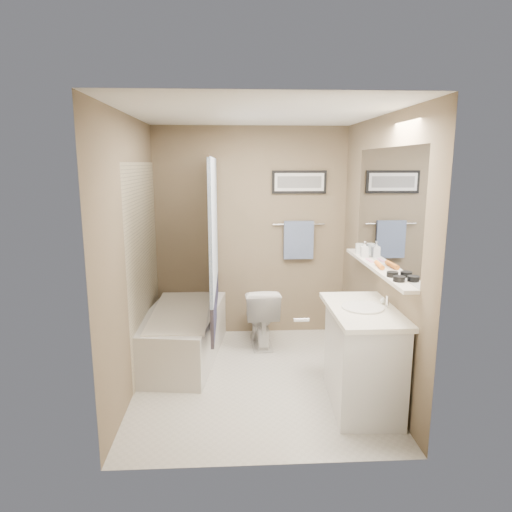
{
  "coord_description": "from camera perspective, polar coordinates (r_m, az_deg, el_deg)",
  "views": [
    {
      "loc": [
        -0.22,
        -3.96,
        1.99
      ],
      "look_at": [
        0.0,
        0.15,
        1.15
      ],
      "focal_mm": 32.0,
      "sensor_mm": 36.0,
      "label": 1
    }
  ],
  "objects": [
    {
      "name": "ground",
      "position": [
        4.44,
        0.11,
        -15.11
      ],
      "size": [
        2.5,
        2.5,
        0.0
      ],
      "primitive_type": "plane",
      "color": "beige",
      "rests_on": "ground"
    },
    {
      "name": "ceiling",
      "position": [
        3.99,
        0.12,
        17.14
      ],
      "size": [
        2.2,
        2.5,
        0.04
      ],
      "primitive_type": "cube",
      "color": "white",
      "rests_on": "wall_back"
    },
    {
      "name": "wall_back",
      "position": [
        5.26,
        -0.64,
        2.88
      ],
      "size": [
        2.2,
        0.04,
        2.4
      ],
      "primitive_type": "cube",
      "color": "brown",
      "rests_on": "ground"
    },
    {
      "name": "wall_front",
      "position": [
        2.85,
        1.51,
        -4.55
      ],
      "size": [
        2.2,
        0.04,
        2.4
      ],
      "primitive_type": "cube",
      "color": "brown",
      "rests_on": "ground"
    },
    {
      "name": "wall_left",
      "position": [
        4.13,
        -15.02,
        0.1
      ],
      "size": [
        0.04,
        2.5,
        2.4
      ],
      "primitive_type": "cube",
      "color": "brown",
      "rests_on": "ground"
    },
    {
      "name": "wall_right",
      "position": [
        4.24,
        14.83,
        0.42
      ],
      "size": [
        0.04,
        2.5,
        2.4
      ],
      "primitive_type": "cube",
      "color": "brown",
      "rests_on": "ground"
    },
    {
      "name": "tile_surround",
      "position": [
        4.65,
        -13.8,
        -1.1
      ],
      "size": [
        0.02,
        1.55,
        2.0
      ],
      "primitive_type": "cube",
      "color": "#B9AD8C",
      "rests_on": "wall_left"
    },
    {
      "name": "curtain_rod",
      "position": [
        4.47,
        -5.5,
        12.25
      ],
      "size": [
        0.02,
        1.55,
        0.02
      ],
      "primitive_type": "cylinder",
      "rotation": [
        1.57,
        0.0,
        0.0
      ],
      "color": "silver",
      "rests_on": "wall_left"
    },
    {
      "name": "curtain_upper",
      "position": [
        4.5,
        -5.34,
        3.95
      ],
      "size": [
        0.03,
        1.45,
        1.28
      ],
      "primitive_type": "cube",
      "color": "white",
      "rests_on": "curtain_rod"
    },
    {
      "name": "curtain_lower",
      "position": [
        4.68,
        -5.16,
        -6.04
      ],
      "size": [
        0.03,
        1.45,
        0.36
      ],
      "primitive_type": "cube",
      "color": "#262647",
      "rests_on": "curtain_rod"
    },
    {
      "name": "mirror",
      "position": [
        4.05,
        15.92,
        5.85
      ],
      "size": [
        0.02,
        1.6,
        1.0
      ],
      "primitive_type": "cube",
      "color": "silver",
      "rests_on": "wall_right"
    },
    {
      "name": "shelf",
      "position": [
        4.11,
        14.8,
        -1.36
      ],
      "size": [
        0.12,
        1.6,
        0.03
      ],
      "primitive_type": "cube",
      "color": "silver",
      "rests_on": "wall_right"
    },
    {
      "name": "towel_bar",
      "position": [
        5.28,
        5.35,
        3.97
      ],
      "size": [
        0.6,
        0.02,
        0.02
      ],
      "primitive_type": "cylinder",
      "rotation": [
        0.0,
        1.57,
        0.0
      ],
      "color": "silver",
      "rests_on": "wall_back"
    },
    {
      "name": "towel",
      "position": [
        5.29,
        5.35,
        2.01
      ],
      "size": [
        0.34,
        0.05,
        0.44
      ],
      "primitive_type": "cube",
      "color": "#8297BD",
      "rests_on": "towel_bar"
    },
    {
      "name": "art_frame",
      "position": [
        5.25,
        5.43,
        9.19
      ],
      "size": [
        0.62,
        0.02,
        0.26
      ],
      "primitive_type": "cube",
      "color": "black",
      "rests_on": "wall_back"
    },
    {
      "name": "art_mat",
      "position": [
        5.24,
        5.45,
        9.18
      ],
      "size": [
        0.56,
        0.0,
        0.2
      ],
      "primitive_type": "cube",
      "color": "white",
      "rests_on": "art_frame"
    },
    {
      "name": "art_image",
      "position": [
        5.24,
        5.45,
        9.18
      ],
      "size": [
        0.5,
        0.0,
        0.13
      ],
      "primitive_type": "cube",
      "color": "#595959",
      "rests_on": "art_mat"
    },
    {
      "name": "door",
      "position": [
        3.0,
        12.16,
        -8.04
      ],
      "size": [
        0.8,
        0.02,
        2.0
      ],
      "primitive_type": "cube",
      "color": "silver",
      "rests_on": "wall_front"
    },
    {
      "name": "door_handle",
      "position": [
        2.98,
        5.69,
        -7.96
      ],
      "size": [
        0.1,
        0.02,
        0.02
      ],
      "primitive_type": "cylinder",
      "rotation": [
        0.0,
        1.57,
        0.0
      ],
      "color": "silver",
      "rests_on": "door"
    },
    {
      "name": "bathtub",
      "position": [
        4.85,
        -9.27,
        -9.67
      ],
      "size": [
        0.89,
        1.58,
        0.5
      ],
      "primitive_type": "cube",
      "rotation": [
        0.0,
        0.0,
        -0.13
      ],
      "color": "silver",
      "rests_on": "ground"
    },
    {
      "name": "tub_rim",
      "position": [
        4.76,
        -9.37,
        -6.86
      ],
      "size": [
        0.56,
        1.36,
        0.02
      ],
      "primitive_type": "cube",
      "color": "silver",
      "rests_on": "bathtub"
    },
    {
      "name": "toilet",
      "position": [
        5.1,
        0.59,
        -7.44
      ],
      "size": [
        0.4,
        0.67,
        0.67
      ],
      "primitive_type": "imported",
      "rotation": [
        0.0,
        0.0,
        3.19
      ],
      "color": "white",
      "rests_on": "ground"
    },
    {
      "name": "vanity",
      "position": [
        3.97,
        13.18,
        -12.42
      ],
      "size": [
        0.55,
        0.93,
        0.8
      ],
      "primitive_type": "cube",
      "rotation": [
        0.0,
        0.0,
        -0.06
      ],
      "color": "silver",
      "rests_on": "ground"
    },
    {
      "name": "countertop",
      "position": [
        3.82,
        13.32,
        -6.65
      ],
      "size": [
        0.54,
        0.96,
        0.04
      ],
      "primitive_type": "cube",
      "color": "white",
      "rests_on": "vanity"
    },
    {
      "name": "sink_basin",
      "position": [
        3.8,
        13.2,
        -6.25
      ],
      "size": [
        0.34,
        0.34,
        0.01
      ],
      "primitive_type": "cylinder",
      "color": "silver",
      "rests_on": "countertop"
    },
    {
      "name": "faucet_spout",
      "position": [
        3.85,
        16.1,
        -5.53
      ],
      "size": [
        0.02,
        0.02,
        0.1
      ],
      "primitive_type": "cylinder",
      "color": "silver",
      "rests_on": "countertop"
    },
    {
      "name": "faucet_knob",
      "position": [
        3.95,
        15.61,
        -5.39
      ],
      "size": [
        0.05,
        0.05,
        0.05
      ],
      "primitive_type": "sphere",
      "color": "white",
      "rests_on": "countertop"
    },
    {
      "name": "candle_bowl_near",
      "position": [
        3.6,
        17.45,
        -2.74
      ],
      "size": [
        0.09,
        0.09,
        0.04
      ],
      "primitive_type": "cylinder",
      "color": "black",
      "rests_on": "shelf"
    },
    {
      "name": "candle_bowl_far",
      "position": [
        3.73,
        16.69,
        -2.2
      ],
      "size": [
        0.09,
        0.09,
        0.04
      ],
      "primitive_type": "cylinder",
      "color": "black",
      "rests_on": "shelf"
    },
    {
      "name": "hair_brush_front",
      "position": [
        4.03,
        15.16,
        -1.1
      ],
      "size": [
        0.06,
        0.22,
        0.04
      ],
      "primitive_type": "cylinder",
      "rotation": [
        1.57,
        0.0,
        -0.08
      ],
      "color": "orange",
      "rests_on": "shelf"
    },
    {
      "name": "pink_comb",
      "position": [
        4.29,
        14.01,
        -0.52
      ],
      "size": [
        0.03,
        0.16,
        0.01
      ],
      "primitive_type": "cube",
      "rotation": [
        0.0,
        0.0,
        0.01
      ],
      "color": "pink",
      "rests_on": "shelf"
    },
    {
      "name": "glass_jar",
      "position": [
        4.6,
        12.81,
        0.92
      ],
      "size": [
        0.08,
        0.08,
        0.1
      ],
      "primitive_type": "cylinder",
      "color": "silver",
      "rests_on": "shelf"
    },
    {
      "name": "soap_bottle",
      "position": [
        4.44,
        13.41,
        0.83
      ],
      "size": [
        0.07,
        0.07,
        0.15
      ],
      "primitive_type": "imported",
      "rotation": [
        0.0,
        0.0,
        -0.02
      ],
      "color": "#999999",
      "rests_on": "shelf"
    }
  ]
}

